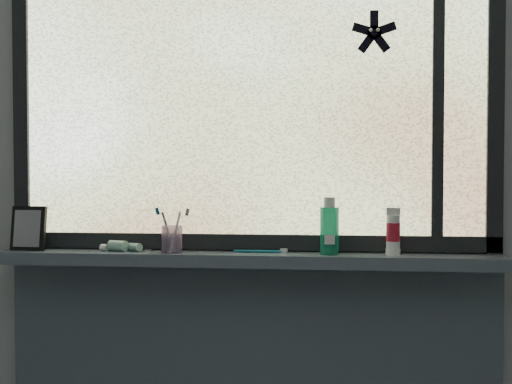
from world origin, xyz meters
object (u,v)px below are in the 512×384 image
at_px(toothbrush_cup, 172,239).
at_px(mouthwash_bottle, 329,226).
at_px(vanity_mirror, 29,228).
at_px(cream_tube, 393,230).

distance_m(toothbrush_cup, mouthwash_bottle, 0.50).
bearing_deg(mouthwash_bottle, vanity_mirror, 179.55).
relative_size(toothbrush_cup, mouthwash_bottle, 0.58).
height_order(toothbrush_cup, cream_tube, cream_tube).
bearing_deg(toothbrush_cup, vanity_mirror, 178.33).
relative_size(vanity_mirror, mouthwash_bottle, 0.98).
distance_m(vanity_mirror, toothbrush_cup, 0.49).
bearing_deg(cream_tube, toothbrush_cup, -178.76).
bearing_deg(toothbrush_cup, mouthwash_bottle, 0.73).
distance_m(vanity_mirror, cream_tube, 1.19).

